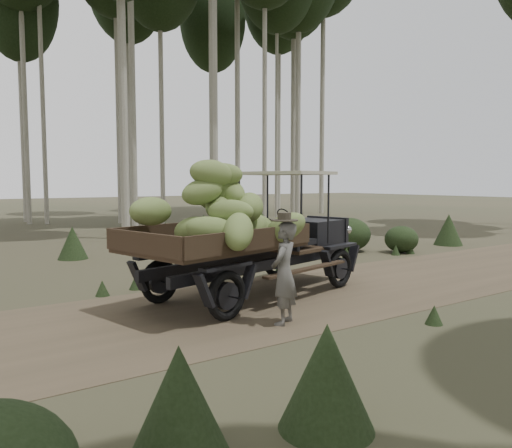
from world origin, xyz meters
name	(u,v)px	position (x,y,z in m)	size (l,w,h in m)	color
ground	(316,294)	(0.00, 0.00, 0.00)	(120.00, 120.00, 0.00)	#473D2B
dirt_track	(316,294)	(0.00, 0.00, 0.00)	(70.00, 4.00, 0.01)	brown
banana_truck	(242,220)	(-1.47, 0.37, 1.49)	(5.43, 3.23, 2.62)	black
farmer	(284,272)	(-1.76, -1.28, 0.81)	(0.69, 0.63, 1.72)	#585550
undergrowth	(351,269)	(0.56, -0.38, 0.49)	(21.39, 24.07, 1.35)	#233319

